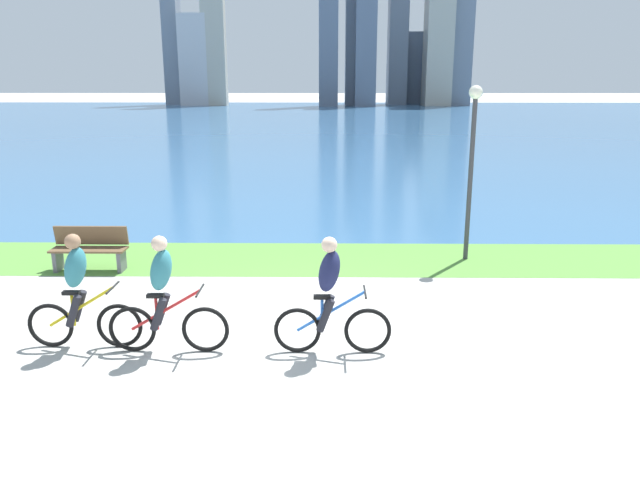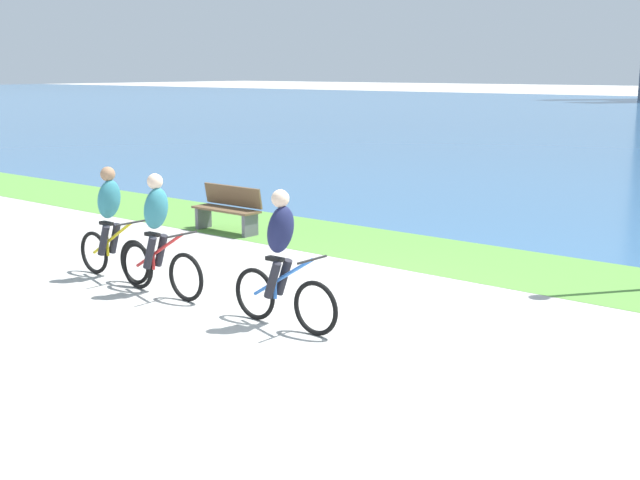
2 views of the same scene
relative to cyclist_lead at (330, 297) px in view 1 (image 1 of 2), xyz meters
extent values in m
plane|color=#B2AFA8|center=(-0.45, 1.26, -0.84)|extent=(300.00, 300.00, 0.00)
cube|color=#59933D|center=(-0.45, 4.67, -0.84)|extent=(120.00, 2.54, 0.01)
cube|color=#386693|center=(-0.45, 48.48, -0.84)|extent=(300.00, 85.07, 0.00)
torus|color=black|center=(0.53, 0.00, -0.51)|extent=(0.67, 0.06, 0.67)
torus|color=black|center=(-0.47, 0.00, -0.51)|extent=(0.67, 0.06, 0.67)
cylinder|color=blue|center=(0.01, 0.00, -0.21)|extent=(0.97, 0.04, 0.62)
cylinder|color=blue|center=(-0.12, 0.00, -0.26)|extent=(0.04, 0.04, 0.49)
cube|color=black|center=(-0.12, 0.00, 0.00)|extent=(0.24, 0.10, 0.05)
cylinder|color=black|center=(0.48, 0.00, 0.08)|extent=(0.03, 0.52, 0.03)
ellipsoid|color=#1E234C|center=(-0.02, 0.00, 0.38)|extent=(0.40, 0.36, 0.65)
sphere|color=beige|center=(-0.02, 0.00, 0.76)|extent=(0.22, 0.22, 0.22)
cylinder|color=#26262D|center=(-0.07, 0.10, -0.24)|extent=(0.27, 0.11, 0.49)
cylinder|color=#26262D|center=(-0.07, -0.10, -0.24)|extent=(0.27, 0.11, 0.49)
torus|color=black|center=(-1.78, 0.00, -0.50)|extent=(0.68, 0.06, 0.68)
torus|color=black|center=(-2.83, 0.00, -0.50)|extent=(0.68, 0.06, 0.68)
cylinder|color=red|center=(-2.33, 0.00, -0.21)|extent=(1.02, 0.04, 0.63)
cylinder|color=red|center=(-2.46, 0.00, -0.26)|extent=(0.04, 0.04, 0.49)
cube|color=black|center=(-2.46, 0.00, 0.01)|extent=(0.24, 0.10, 0.05)
cylinder|color=black|center=(-1.83, 0.00, 0.09)|extent=(0.03, 0.52, 0.03)
ellipsoid|color=teal|center=(-2.36, 0.00, 0.39)|extent=(0.40, 0.36, 0.65)
sphere|color=beige|center=(-2.36, 0.00, 0.77)|extent=(0.22, 0.22, 0.22)
cylinder|color=#26262D|center=(-2.41, 0.10, -0.23)|extent=(0.27, 0.11, 0.49)
cylinder|color=#26262D|center=(-2.41, -0.10, -0.23)|extent=(0.27, 0.11, 0.49)
torus|color=black|center=(-3.06, 0.14, -0.51)|extent=(0.67, 0.06, 0.67)
torus|color=black|center=(-4.07, 0.14, -0.51)|extent=(0.67, 0.06, 0.67)
cylinder|color=gold|center=(-3.59, 0.14, -0.22)|extent=(0.98, 0.04, 0.62)
cylinder|color=gold|center=(-3.71, 0.14, -0.27)|extent=(0.04, 0.04, 0.48)
cube|color=black|center=(-3.71, 0.14, -0.01)|extent=(0.24, 0.10, 0.05)
cylinder|color=black|center=(-3.11, 0.14, 0.07)|extent=(0.03, 0.52, 0.03)
ellipsoid|color=teal|center=(-3.61, 0.14, 0.37)|extent=(0.40, 0.36, 0.65)
sphere|color=#A57A59|center=(-3.61, 0.14, 0.75)|extent=(0.22, 0.22, 0.22)
cylinder|color=#26262D|center=(-3.66, 0.24, -0.25)|extent=(0.27, 0.11, 0.49)
cylinder|color=#26262D|center=(-3.66, 0.04, -0.25)|extent=(0.27, 0.11, 0.49)
cube|color=brown|center=(-4.88, 3.76, -0.39)|extent=(1.50, 0.45, 0.04)
cube|color=brown|center=(-4.88, 3.96, -0.14)|extent=(1.50, 0.11, 0.40)
cube|color=#595960|center=(-4.23, 3.76, -0.62)|extent=(0.08, 0.37, 0.45)
cube|color=#595960|center=(-5.53, 3.76, -0.62)|extent=(0.08, 0.37, 0.45)
cylinder|color=#38383D|center=(2.96, 4.71, 0.87)|extent=(0.10, 0.10, 3.43)
sphere|color=white|center=(2.96, 4.71, 2.69)|extent=(0.28, 0.28, 0.28)
cube|color=slate|center=(-22.19, 82.44, 10.91)|extent=(2.14, 3.17, 23.51)
cube|color=#B7B7BC|center=(-18.69, 79.92, 5.29)|extent=(3.92, 2.42, 12.27)
cube|color=#ADA899|center=(-15.80, 79.76, 12.82)|extent=(3.14, 2.06, 27.32)
cube|color=slate|center=(-0.03, 78.11, 11.82)|extent=(2.57, 2.54, 25.32)
cube|color=slate|center=(4.13, 81.37, 8.39)|extent=(3.58, 4.15, 18.47)
cube|color=slate|center=(4.96, 78.08, 10.20)|extent=(2.77, 3.68, 22.09)
cube|color=slate|center=(9.94, 84.48, 10.68)|extent=(2.66, 4.07, 23.04)
cube|color=slate|center=(12.67, 86.48, 4.27)|extent=(2.73, 4.36, 10.23)
cube|color=#ADA899|center=(15.09, 80.24, 6.49)|extent=(3.59, 4.47, 14.66)
cube|color=#8C939E|center=(15.18, 84.42, 9.62)|extent=(2.16, 3.60, 20.93)
cube|color=slate|center=(17.87, 81.16, 12.95)|extent=(3.76, 3.80, 27.59)
camera|label=1|loc=(-0.04, -8.06, 2.97)|focal=34.28mm
camera|label=2|loc=(6.59, -7.24, 2.29)|focal=46.24mm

